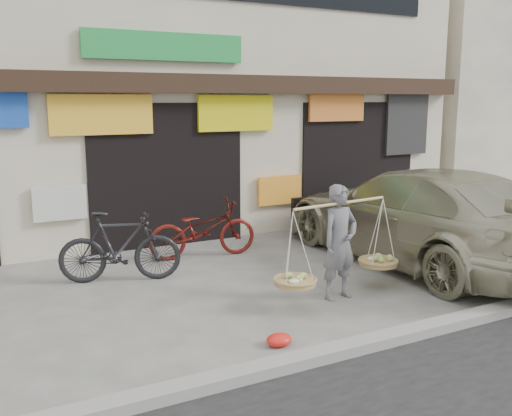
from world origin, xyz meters
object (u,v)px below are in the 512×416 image
street_vendor (340,247)px  suv (417,215)px  bike_2 (203,229)px  bike_1 (120,247)px

street_vendor → suv: 2.45m
street_vendor → bike_2: 3.00m
street_vendor → bike_1: 3.33m
bike_1 → bike_2: (1.65, 0.68, -0.05)m
bike_1 → suv: (4.80, -1.29, 0.26)m
suv → bike_1: bearing=-15.6°
street_vendor → bike_2: bearing=99.8°
bike_1 → bike_2: size_ratio=0.96×
bike_1 → suv: 4.97m
bike_1 → suv: suv is taller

